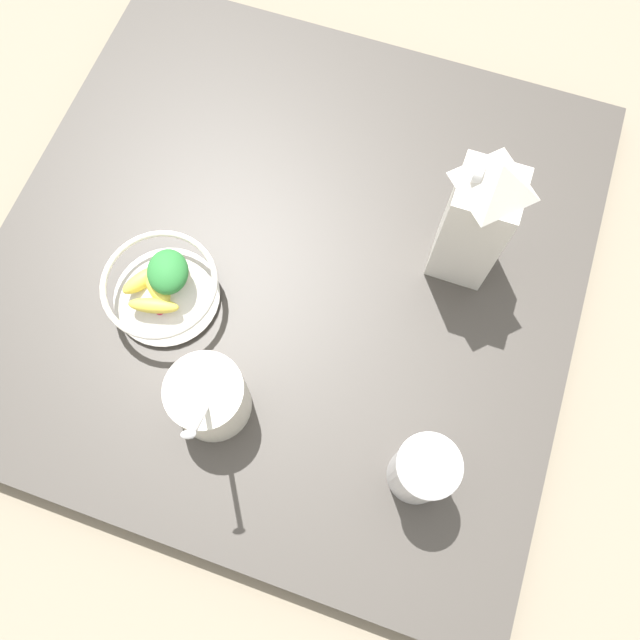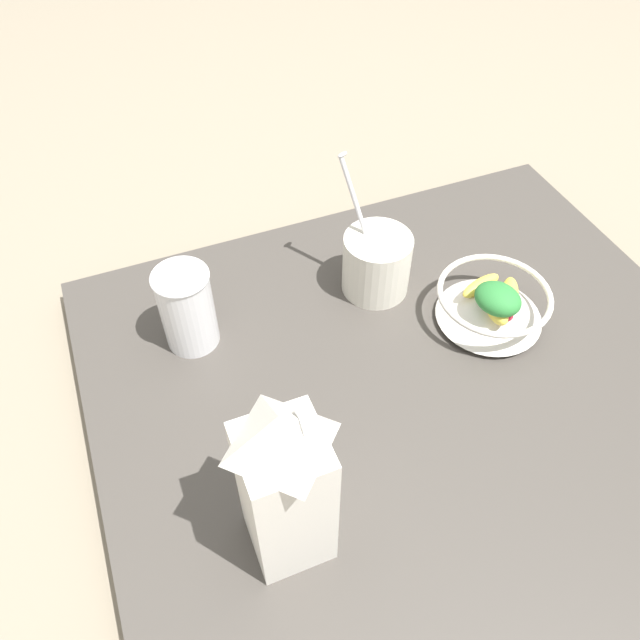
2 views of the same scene
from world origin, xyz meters
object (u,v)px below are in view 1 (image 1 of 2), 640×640
Objects in this scene: fruit_bowl at (163,287)px; milk_carton at (477,218)px; drinking_cup at (422,471)px; yogurt_tub at (209,397)px.

milk_carton is at bearing 117.32° from fruit_bowl.
drinking_cup is at bearing 72.73° from fruit_bowl.
fruit_bowl is 1.28× the size of drinking_cup.
fruit_bowl is 0.77× the size of yogurt_tub.
drinking_cup is (0.15, 0.47, 0.03)m from fruit_bowl.
fruit_bowl is 0.50m from milk_carton.
yogurt_tub is at bearing -38.56° from milk_carton.
milk_carton reaches higher than fruit_bowl.
yogurt_tub is 0.33m from drinking_cup.
milk_carton reaches higher than yogurt_tub.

